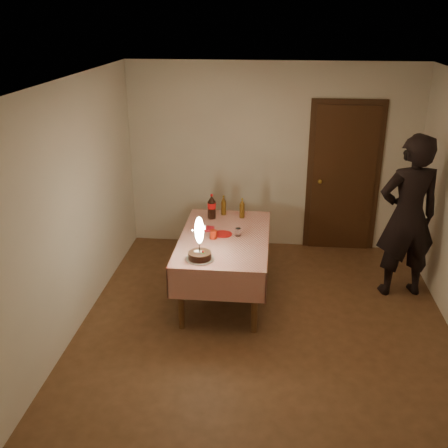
{
  "coord_description": "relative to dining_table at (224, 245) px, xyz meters",
  "views": [
    {
      "loc": [
        0.05,
        -4.86,
        3.18
      ],
      "look_at": [
        -0.5,
        0.61,
        0.95
      ],
      "focal_mm": 42.0,
      "sensor_mm": 36.0,
      "label": 1
    }
  ],
  "objects": [
    {
      "name": "clear_cup",
      "position": [
        0.16,
        0.04,
        0.15
      ],
      "size": [
        0.07,
        0.07,
        0.09
      ],
      "primitive_type": "cylinder",
      "color": "white",
      "rests_on": "dining_table"
    },
    {
      "name": "napkin_stack",
      "position": [
        -0.22,
        0.19,
        0.11
      ],
      "size": [
        0.15,
        0.15,
        0.02
      ],
      "primitive_type": "cube",
      "color": "#AB1320",
      "rests_on": "dining_table"
    },
    {
      "name": "amber_bottle_right",
      "position": [
        0.16,
        0.63,
        0.22
      ],
      "size": [
        0.06,
        0.06,
        0.25
      ],
      "color": "#53350E",
      "rests_on": "dining_table"
    },
    {
      "name": "photographer",
      "position": [
        2.1,
        0.3,
        0.31
      ],
      "size": [
        0.79,
        0.6,
        1.96
      ],
      "color": "black",
      "rests_on": "ground"
    },
    {
      "name": "dining_table",
      "position": [
        0.0,
        0.0,
        0.0
      ],
      "size": [
        1.02,
        1.72,
        0.77
      ],
      "color": "brown",
      "rests_on": "ground"
    },
    {
      "name": "red_plate",
      "position": [
        -0.03,
        0.06,
        0.11
      ],
      "size": [
        0.22,
        0.22,
        0.01
      ],
      "primitive_type": "cylinder",
      "color": "#AE0C0C",
      "rests_on": "dining_table"
    },
    {
      "name": "cola_bottle",
      "position": [
        -0.22,
        0.56,
        0.26
      ],
      "size": [
        0.1,
        0.1,
        0.32
      ],
      "color": "black",
      "rests_on": "dining_table"
    },
    {
      "name": "room_shell",
      "position": [
        0.53,
        -0.59,
        0.98
      ],
      "size": [
        4.04,
        4.54,
        2.62
      ],
      "color": "beige",
      "rests_on": "ground"
    },
    {
      "name": "red_cup",
      "position": [
        -0.12,
        -0.06,
        0.15
      ],
      "size": [
        0.08,
        0.08,
        0.1
      ],
      "primitive_type": "cylinder",
      "color": "#AA210B",
      "rests_on": "dining_table"
    },
    {
      "name": "amber_bottle_left",
      "position": [
        -0.08,
        0.71,
        0.22
      ],
      "size": [
        0.06,
        0.06,
        0.25
      ],
      "color": "#53350E",
      "rests_on": "dining_table"
    },
    {
      "name": "birthday_cake",
      "position": [
        -0.2,
        -0.61,
        0.24
      ],
      "size": [
        0.3,
        0.3,
        0.47
      ],
      "color": "white",
      "rests_on": "dining_table"
    },
    {
      "name": "ground",
      "position": [
        0.5,
        -0.66,
        -0.67
      ],
      "size": [
        4.0,
        4.5,
        0.01
      ],
      "primitive_type": "cube",
      "color": "brown",
      "rests_on": "ground"
    }
  ]
}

